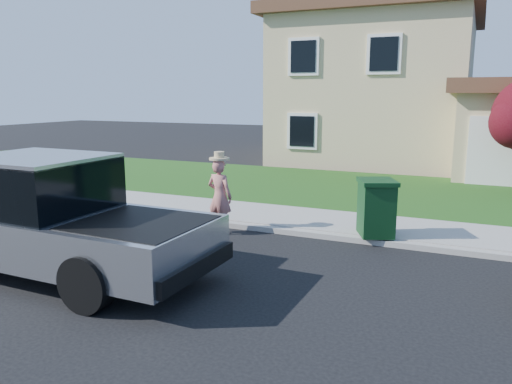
# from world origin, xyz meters

# --- Properties ---
(ground) EXTENTS (80.00, 80.00, 0.00)m
(ground) POSITION_xyz_m (0.00, 0.00, 0.00)
(ground) COLOR black
(ground) RESTS_ON ground
(curb) EXTENTS (40.00, 0.20, 0.12)m
(curb) POSITION_xyz_m (1.00, 2.90, 0.06)
(curb) COLOR gray
(curb) RESTS_ON ground
(sidewalk) EXTENTS (40.00, 2.00, 0.15)m
(sidewalk) POSITION_xyz_m (1.00, 4.00, 0.07)
(sidewalk) COLOR gray
(sidewalk) RESTS_ON ground
(lawn) EXTENTS (40.00, 7.00, 0.10)m
(lawn) POSITION_xyz_m (1.00, 8.50, 0.05)
(lawn) COLOR #1D4814
(lawn) RESTS_ON ground
(house) EXTENTS (14.00, 11.30, 6.85)m
(house) POSITION_xyz_m (1.31, 16.38, 3.17)
(house) COLOR tan
(house) RESTS_ON ground
(pickup_truck) EXTENTS (6.34, 2.48, 2.07)m
(pickup_truck) POSITION_xyz_m (-2.34, -1.11, 0.96)
(pickup_truck) COLOR black
(pickup_truck) RESTS_ON ground
(woman) EXTENTS (0.67, 0.49, 1.86)m
(woman) POSITION_xyz_m (-0.71, 2.35, 0.88)
(woman) COLOR #BE7068
(woman) RESTS_ON ground
(trash_bin) EXTENTS (1.01, 1.07, 1.20)m
(trash_bin) POSITION_xyz_m (2.64, 3.10, 0.76)
(trash_bin) COLOR black
(trash_bin) RESTS_ON sidewalk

